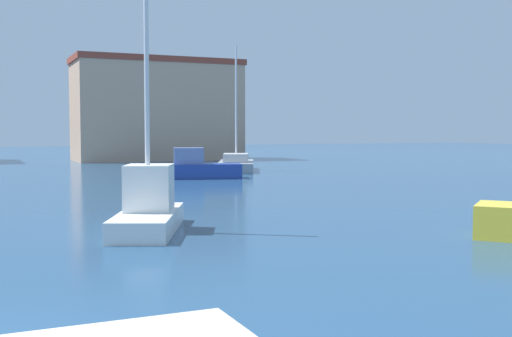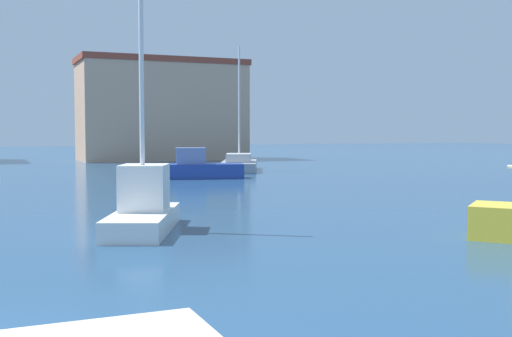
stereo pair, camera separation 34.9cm
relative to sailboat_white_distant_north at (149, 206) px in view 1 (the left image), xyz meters
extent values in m
plane|color=navy|center=(10.68, 11.36, -0.62)|extent=(160.00, 160.00, 0.00)
cube|color=white|center=(-0.03, -0.08, -0.37)|extent=(2.86, 4.26, 0.50)
cube|color=silver|center=(0.06, 0.13, 0.47)|extent=(1.55, 1.63, 1.17)
cylinder|color=silver|center=(-0.03, -0.08, 2.81)|extent=(0.12, 0.12, 5.85)
cube|color=#233D93|center=(6.19, 16.28, -0.23)|extent=(6.08, 3.03, 0.78)
cube|color=#6E7DB1|center=(6.37, 16.23, 0.59)|extent=(1.75, 1.36, 0.86)
cube|color=gray|center=(11.17, 21.30, -0.32)|extent=(4.52, 6.62, 0.59)
cube|color=#ADB0B5|center=(10.87, 20.63, 0.23)|extent=(2.31, 2.71, 0.52)
cylinder|color=silver|center=(11.17, 21.30, 3.60)|extent=(0.12, 0.12, 7.26)
cube|color=tan|center=(10.61, 37.80, 3.48)|extent=(13.95, 6.01, 8.20)
cube|color=brown|center=(10.61, 37.80, 7.82)|extent=(14.23, 6.13, 0.50)
camera|label=1|loc=(-3.99, -15.50, 1.91)|focal=44.18mm
camera|label=2|loc=(-3.67, -15.64, 1.91)|focal=44.18mm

